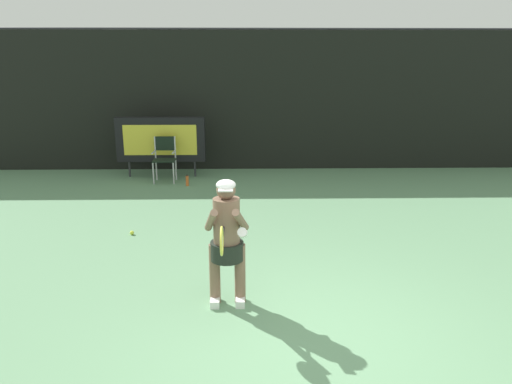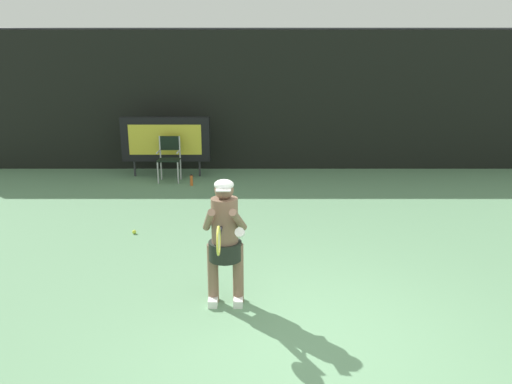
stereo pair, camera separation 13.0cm
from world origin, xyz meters
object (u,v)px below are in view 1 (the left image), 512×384
object	(u,v)px
scoreboard	(161,140)
tennis_racket	(222,240)
water_bottle	(187,181)
tennis_ball_loose	(132,233)
umpire_chair	(165,156)
tennis_player	(227,237)

from	to	relation	value
scoreboard	tennis_racket	size ratio (longest dim) A/B	3.65
scoreboard	water_bottle	bearing A→B (deg)	-52.11
tennis_racket	tennis_ball_loose	xyz separation A→B (m)	(-1.67, 2.91, -0.97)
umpire_chair	tennis_player	bearing A→B (deg)	-74.11
tennis_player	tennis_racket	xyz separation A→B (m)	(-0.03, -0.53, 0.17)
umpire_chair	tennis_racket	distance (m)	6.86
tennis_ball_loose	tennis_player	bearing A→B (deg)	-54.41
water_bottle	tennis_player	xyz separation A→B (m)	(1.16, -5.65, 0.72)
umpire_chair	water_bottle	size ratio (longest dim) A/B	4.08
scoreboard	tennis_player	xyz separation A→B (m)	(1.90, -6.60, -0.11)
tennis_player	tennis_racket	world-z (taller)	tennis_player
tennis_ball_loose	tennis_racket	bearing A→B (deg)	-60.13
water_bottle	tennis_ball_loose	bearing A→B (deg)	-99.41
water_bottle	tennis_racket	size ratio (longest dim) A/B	0.44
scoreboard	tennis_racket	bearing A→B (deg)	-75.33
tennis_racket	scoreboard	bearing A→B (deg)	87.68
umpire_chair	tennis_ball_loose	xyz separation A→B (m)	(0.04, -3.73, -0.58)
water_bottle	tennis_player	size ratio (longest dim) A/B	0.17
scoreboard	umpire_chair	xyz separation A→B (m)	(0.16, -0.50, -0.33)
umpire_chair	tennis_racket	world-z (taller)	tennis_racket
tennis_racket	tennis_ball_loose	bearing A→B (deg)	102.88
tennis_racket	tennis_ball_loose	world-z (taller)	tennis_racket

